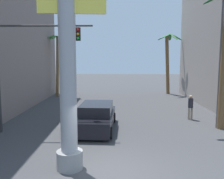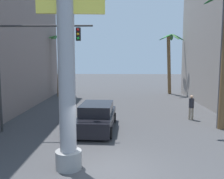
% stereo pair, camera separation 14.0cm
% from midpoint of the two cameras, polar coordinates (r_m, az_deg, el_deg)
% --- Properties ---
extents(ground_plane, '(92.86, 92.86, 0.00)m').
position_cam_midpoint_polar(ground_plane, '(19.33, 0.66, -5.32)').
color(ground_plane, '#424244').
extents(neon_sign_pole, '(2.75, 1.00, 11.34)m').
position_cam_midpoint_polar(neon_sign_pole, '(9.32, -10.10, 15.09)').
color(neon_sign_pole, '#9E9EA3').
rests_on(neon_sign_pole, ground).
extents(street_lamp, '(2.91, 0.28, 7.97)m').
position_cam_midpoint_polar(street_lamp, '(15.83, 22.59, 8.89)').
color(street_lamp, '#59595E').
rests_on(street_lamp, ground).
extents(traffic_light_mast, '(5.35, 0.32, 6.03)m').
position_cam_midpoint_polar(traffic_light_mast, '(14.59, -18.59, 7.08)').
color(traffic_light_mast, '#333333').
rests_on(traffic_light_mast, ground).
extents(car_lead, '(2.22, 4.87, 1.56)m').
position_cam_midpoint_polar(car_lead, '(14.76, -3.23, -6.35)').
color(car_lead, black).
rests_on(car_lead, ground).
extents(palm_tree_far_right, '(2.93, 3.00, 6.95)m').
position_cam_midpoint_polar(palm_tree_far_right, '(29.64, 13.15, 6.98)').
color(palm_tree_far_right, brown).
rests_on(palm_tree_far_right, ground).
extents(palm_tree_far_left, '(3.19, 3.37, 6.68)m').
position_cam_midpoint_polar(palm_tree_far_left, '(27.88, -12.12, 7.41)').
color(palm_tree_far_left, brown).
rests_on(palm_tree_far_left, ground).
extents(pedestrian_mid_right, '(0.39, 0.39, 1.69)m').
position_cam_midpoint_polar(pedestrian_mid_right, '(17.84, 17.90, -3.50)').
color(pedestrian_mid_right, gray).
rests_on(pedestrian_mid_right, ground).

